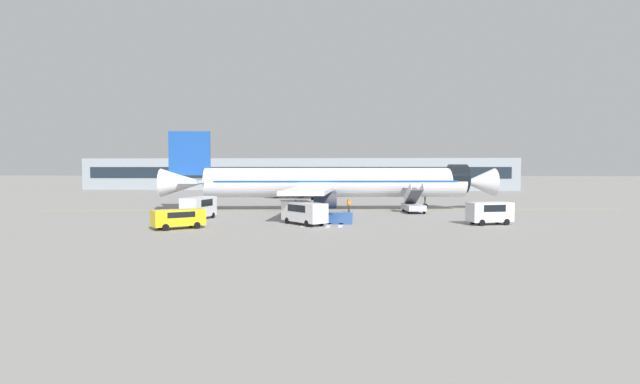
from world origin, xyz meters
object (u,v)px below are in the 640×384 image
Objects in this scene: boarding_stairs_forward at (413,205)px; ground_crew_0 at (349,204)px; traffic_cone_0 at (201,211)px; service_van_0 at (178,217)px; terminal_building at (297,174)px; airliner at (331,183)px; fuel_tanker at (296,189)px; ground_crew_1 at (295,205)px; service_van_1 at (199,206)px; service_van_2 at (304,211)px; service_van_3 at (490,211)px.

boarding_stairs_forward reaches higher than ground_crew_0.
service_van_0 is at bearing -79.47° from traffic_cone_0.
terminal_building is (-22.68, 68.69, 3.10)m from boarding_stairs_forward.
airliner is 4.24× the size of fuel_tanker.
traffic_cone_0 is 70.68m from terminal_building.
boarding_stairs_forward is 3.31× the size of ground_crew_1.
service_van_1 is 0.94× the size of service_van_2.
boarding_stairs_forward is 14.97m from ground_crew_1.
service_van_1 is at bearing 147.84° from service_van_0.
traffic_cone_0 is at bearing 140.92° from ground_crew_0.
fuel_tanker is (-7.72, 25.98, -2.05)m from airliner.
airliner is 24.62× the size of ground_crew_0.
service_van_0 is at bearing -90.64° from terminal_building.
ground_crew_0 is 0.02× the size of terminal_building.
airliner is at bearing -48.18° from ground_crew_1.
service_van_2 is at bearing -82.93° from terminal_building.
terminal_building is (-4.36, 39.36, 2.45)m from fuel_tanker.
service_van_3 is 24.58m from ground_crew_1.
terminal_building is at bearing 141.52° from service_van_0.
airliner is at bearing -79.53° from terminal_building.
service_van_3 is at bearing 5.42° from service_van_1.
fuel_tanker is 48.76m from service_van_3.
fuel_tanker is 30.95m from ground_crew_0.
boarding_stairs_forward is 18.87m from service_van_2.
terminal_building is (-12.08, 65.33, 0.40)m from airliner.
airliner reaches higher than traffic_cone_0.
boarding_stairs_forward is 14.25m from service_van_3.
airliner is 27.18m from fuel_tanker.
boarding_stairs_forward is at bearing 33.04° from service_van_1.
service_van_0 is 87.20m from terminal_building.
traffic_cone_0 is (-26.76, -1.76, -0.74)m from boarding_stairs_forward.
ground_crew_0 is (-8.14, 0.11, 0.08)m from boarding_stairs_forward.
service_van_3 is at bearing -149.06° from fuel_tanker.
service_van_1 is (-24.52, -9.72, 0.45)m from boarding_stairs_forward.
service_van_2 reaches higher than service_van_0.
traffic_cone_0 is at bearing 165.84° from fuel_tanker.
airliner is 23.37m from service_van_3.
boarding_stairs_forward reaches higher than traffic_cone_0.
fuel_tanker reaches higher than service_van_0.
terminal_building is (-7.71, 68.78, 3.14)m from ground_crew_1.
traffic_cone_0 is (-11.79, -1.68, -0.71)m from ground_crew_1.
service_van_0 is 8.77m from service_van_1.
fuel_tanker is 43.95m from service_van_2.
terminal_building is (0.98, 87.14, 2.99)m from service_van_0.
traffic_cone_0 is at bearing -125.79° from service_van_3.
service_van_3 is (24.31, -42.26, -0.30)m from fuel_tanker.
terminal_building is (4.08, 70.46, 3.84)m from traffic_cone_0.
terminal_building is at bearing 55.33° from service_van_2.
ground_crew_0 reaches higher than ground_crew_1.
traffic_cone_0 is (-18.62, -1.88, -0.83)m from ground_crew_0.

